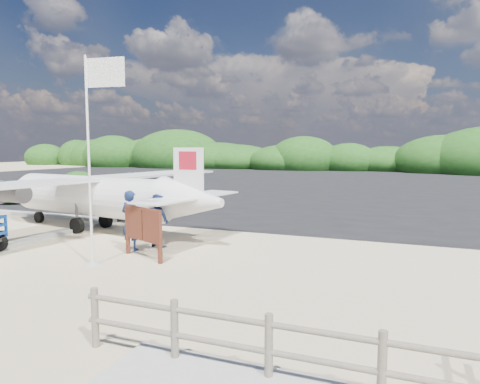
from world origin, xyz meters
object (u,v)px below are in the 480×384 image
object	(u,v)px
crew_a	(131,220)
crew_b	(158,220)
signboard	(144,258)
flagpole	(93,265)

from	to	relation	value
crew_a	crew_b	distance (m)	0.92
signboard	crew_a	size ratio (longest dim) A/B	0.99
signboard	flagpole	bearing A→B (deg)	-106.06
signboard	crew_b	distance (m)	1.82
crew_a	signboard	bearing A→B (deg)	147.75
flagpole	crew_a	bearing A→B (deg)	92.47
signboard	crew_a	xyz separation A→B (m)	(-0.99, 0.78, 0.97)
flagpole	crew_b	size ratio (longest dim) A/B	3.27
flagpole	crew_a	world-z (taller)	flagpole
crew_a	crew_b	bearing A→B (deg)	-120.13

